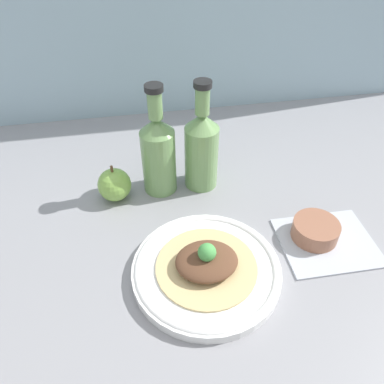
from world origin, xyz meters
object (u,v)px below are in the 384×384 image
(dipping_bowl, at_px, (315,231))
(apple, at_px, (115,185))
(plated_food, at_px, (207,262))
(cider_bottle_left, at_px, (158,152))
(plate, at_px, (206,270))
(cider_bottle_right, at_px, (201,148))

(dipping_bowl, bearing_deg, apple, 153.38)
(plated_food, relative_size, cider_bottle_left, 0.72)
(plate, height_order, dipping_bowl, dipping_bowl)
(cider_bottle_right, bearing_deg, cider_bottle_left, 180.00)
(plate, bearing_deg, dipping_bowl, 12.04)
(plate, relative_size, cider_bottle_right, 1.07)
(cider_bottle_right, xyz_separation_m, dipping_bowl, (0.18, -0.21, -0.08))
(cider_bottle_left, bearing_deg, apple, -170.77)
(plated_food, distance_m, cider_bottle_right, 0.26)
(plate, distance_m, plated_food, 0.02)
(plate, bearing_deg, cider_bottle_left, 101.68)
(cider_bottle_left, distance_m, cider_bottle_right, 0.09)
(plate, relative_size, plated_food, 1.47)
(cider_bottle_left, distance_m, apple, 0.12)
(plated_food, bearing_deg, cider_bottle_left, 101.68)
(cider_bottle_right, height_order, dipping_bowl, cider_bottle_right)
(plate, distance_m, cider_bottle_right, 0.27)
(apple, bearing_deg, plate, -57.30)
(cider_bottle_left, bearing_deg, plated_food, -78.32)
(cider_bottle_left, xyz_separation_m, cider_bottle_right, (0.09, 0.00, 0.00))
(apple, height_order, dipping_bowl, apple)
(plate, height_order, cider_bottle_right, cider_bottle_right)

